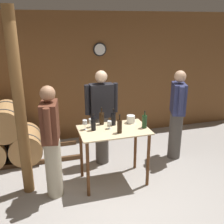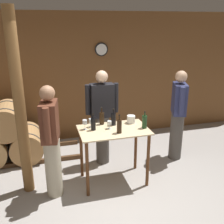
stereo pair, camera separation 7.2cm
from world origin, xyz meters
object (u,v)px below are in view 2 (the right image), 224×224
wine_glass_near_left (85,122)px  wine_bottle_center (119,126)px  person_visitor_bearded (178,114)px  wine_bottle_right (113,119)px  ice_bucket (131,119)px  wine_glass_near_right (110,123)px  wine_bottle_left (102,118)px  person_host (51,140)px  wooden_post (20,107)px  wine_bottle_far_right (145,121)px  person_visitor_with_scarf (102,116)px  wine_glass_near_center (91,121)px  wine_bottle_far_left (93,123)px

wine_glass_near_left → wine_bottle_center: bearing=-29.5°
person_visitor_bearded → wine_bottle_right: bearing=-168.6°
wine_glass_near_left → ice_bucket: wine_glass_near_left is taller
wine_bottle_right → wine_glass_near_right: wine_bottle_right is taller
wine_glass_near_right → wine_bottle_left: bearing=109.6°
wine_glass_near_left → person_host: person_host is taller
wine_bottle_left → wine_bottle_center: (0.17, -0.41, 0.01)m
wine_glass_near_left → ice_bucket: 0.78m
wooden_post → wine_glass_near_right: wooden_post is taller
wine_bottle_far_right → wine_bottle_left: bearing=150.9°
wooden_post → wine_glass_near_left: size_ratio=17.40×
wine_bottle_far_right → person_host: bearing=-178.8°
wine_bottle_center → person_visitor_with_scarf: bearing=94.9°
wine_bottle_far_right → ice_bucket: bearing=116.0°
person_visitor_with_scarf → person_visitor_bearded: person_visitor_with_scarf is taller
wine_glass_near_left → ice_bucket: size_ratio=1.15×
wooden_post → wine_glass_near_center: (1.02, 0.06, -0.34)m
wine_glass_near_left → person_visitor_with_scarf: person_visitor_with_scarf is taller
wine_bottle_center → person_host: size_ratio=0.17×
wine_bottle_far_right → person_host: size_ratio=0.16×
wine_glass_near_center → ice_bucket: (0.67, 0.00, -0.04)m
wine_bottle_far_right → wine_glass_near_left: (-0.90, 0.19, 0.01)m
wine_glass_near_center → person_visitor_with_scarf: (0.30, 0.47, -0.10)m
ice_bucket → wine_bottle_right: bearing=-177.9°
wine_glass_near_left → wine_glass_near_right: 0.38m
wine_bottle_far_right → ice_bucket: size_ratio=2.06×
wooden_post → wine_bottle_far_left: size_ratio=10.07×
wine_glass_near_right → ice_bucket: (0.40, 0.14, -0.03)m
wine_bottle_center → wine_bottle_left: bearing=112.3°
wine_bottle_far_left → wine_glass_near_center: wine_bottle_far_left is taller
wine_bottle_left → wine_bottle_far_right: wine_bottle_left is taller
wine_glass_near_right → wine_bottle_right: bearing=52.7°
wine_bottle_right → wine_glass_near_center: (-0.37, 0.01, -0.01)m
wine_bottle_left → ice_bucket: wine_bottle_left is taller
ice_bucket → person_host: 1.34m
wooden_post → ice_bucket: 1.73m
person_visitor_with_scarf → wine_bottle_right: bearing=-81.5°
wine_glass_near_left → person_visitor_bearded: 1.81m
wine_glass_near_left → ice_bucket: (0.77, 0.07, -0.05)m
wine_bottle_far_left → wine_bottle_right: (0.35, 0.12, -0.00)m
wine_glass_near_right → person_visitor_bearded: size_ratio=0.07×
wooden_post → wine_bottle_far_right: wooden_post is taller
wine_bottle_right → wine_glass_near_left: (-0.47, -0.06, 0.01)m
wooden_post → wine_glass_near_right: 1.34m
wooden_post → wine_glass_near_right: bearing=-3.4°
wooden_post → person_host: size_ratio=1.59×
wine_bottle_far_right → wine_glass_near_center: (-0.80, 0.26, -0.01)m
wine_bottle_center → wine_glass_near_center: wine_bottle_center is taller
wooden_post → wine_bottle_left: (1.21, 0.14, -0.33)m
person_visitor_bearded → wine_glass_near_center: bearing=-171.4°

